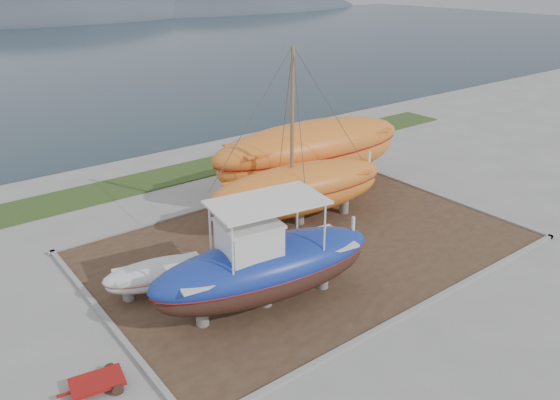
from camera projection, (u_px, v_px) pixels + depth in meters
ground at (375, 285)px, 20.99m from camera, size 140.00×140.00×0.00m
dirt_patch at (308, 245)px, 23.89m from camera, size 18.00×12.00×0.06m
curb_frame at (308, 244)px, 23.87m from camera, size 18.60×12.60×0.15m
grass_strip at (182, 173)px, 32.26m from camera, size 44.00×3.00×0.08m
blue_caique at (265, 255)px, 18.84m from camera, size 8.71×3.85×4.05m
white_dinghy at (160, 277)px, 20.19m from camera, size 4.33×2.38×1.23m
orange_sailboat at (301, 140)px, 24.27m from camera, size 9.14×3.96×8.23m
orange_bare_hull at (311, 159)px, 28.78m from camera, size 11.73×4.38×3.76m
red_trailer at (97, 384)px, 15.74m from camera, size 2.39×1.46×0.32m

